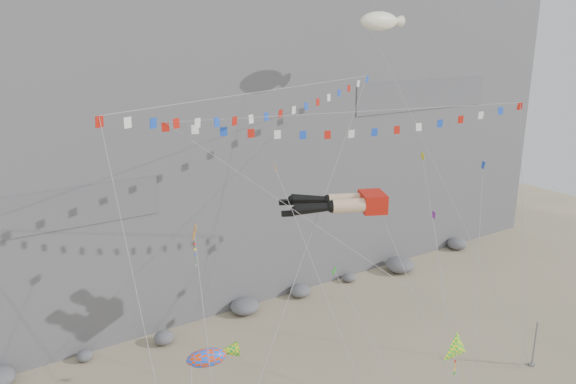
% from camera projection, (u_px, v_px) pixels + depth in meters
% --- Properties ---
extents(cliff, '(80.00, 28.00, 50.00)m').
position_uv_depth(cliff, '(166.00, 24.00, 55.56)').
color(cliff, slate).
rests_on(cliff, ground).
extents(talus_boulders, '(60.00, 3.00, 1.20)m').
position_uv_depth(talus_boulders, '(245.00, 307.00, 50.29)').
color(talus_boulders, slate).
rests_on(talus_boulders, ground).
extents(anchor_pole_right, '(0.12, 0.12, 3.65)m').
position_uv_depth(anchor_pole_right, '(535.00, 344.00, 42.04)').
color(anchor_pole_right, gray).
rests_on(anchor_pole_right, ground).
extents(legs_kite, '(7.30, 16.58, 18.58)m').
position_uv_depth(legs_kite, '(344.00, 203.00, 38.10)').
color(legs_kite, '#B9170B').
rests_on(legs_kite, ground).
extents(flag_banner_upper, '(25.79, 17.86, 26.85)m').
position_uv_depth(flag_banner_upper, '(273.00, 90.00, 37.10)').
color(flag_banner_upper, '#B9170B').
rests_on(flag_banner_upper, ground).
extents(flag_banner_lower, '(25.78, 10.54, 23.07)m').
position_uv_depth(flag_banner_lower, '(364.00, 112.00, 37.53)').
color(flag_banner_lower, '#B9170B').
rests_on(flag_banner_lower, ground).
extents(harlequin_kite, '(3.48, 9.72, 16.61)m').
position_uv_depth(harlequin_kite, '(195.00, 234.00, 30.67)').
color(harlequin_kite, red).
rests_on(harlequin_kite, ground).
extents(fish_windsock, '(5.46, 5.61, 9.42)m').
position_uv_depth(fish_windsock, '(207.00, 358.00, 30.26)').
color(fish_windsock, '#E13C0B').
rests_on(fish_windsock, ground).
extents(delta_kite, '(3.51, 3.29, 7.80)m').
position_uv_depth(delta_kite, '(457.00, 349.00, 33.38)').
color(delta_kite, '#FAEE0C').
rests_on(delta_kite, ground).
extents(blimp_windsock, '(6.55, 14.77, 29.01)m').
position_uv_depth(blimp_windsock, '(379.00, 22.00, 44.39)').
color(blimp_windsock, '#FCF8CF').
rests_on(blimp_windsock, ground).
extents(small_kite_a, '(1.25, 12.72, 20.05)m').
position_uv_depth(small_kite_a, '(278.00, 174.00, 35.69)').
color(small_kite_a, orange).
rests_on(small_kite_a, ground).
extents(small_kite_b, '(6.99, 9.67, 15.67)m').
position_uv_depth(small_kite_b, '(434.00, 218.00, 41.79)').
color(small_kite_b, purple).
rests_on(small_kite_b, ground).
extents(small_kite_c, '(1.12, 11.27, 14.51)m').
position_uv_depth(small_kite_c, '(337.00, 276.00, 35.33)').
color(small_kite_c, '#17971A').
rests_on(small_kite_c, ground).
extents(small_kite_d, '(8.77, 13.66, 21.43)m').
position_uv_depth(small_kite_d, '(423.00, 160.00, 43.31)').
color(small_kite_d, yellow).
rests_on(small_kite_d, ground).
extents(small_kite_e, '(9.38, 8.21, 18.84)m').
position_uv_depth(small_kite_e, '(483.00, 169.00, 40.99)').
color(small_kite_e, blue).
rests_on(small_kite_e, ground).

